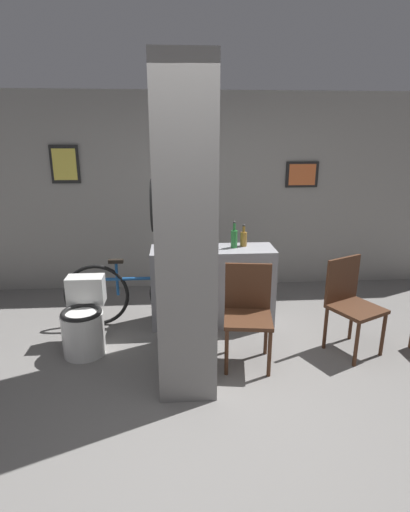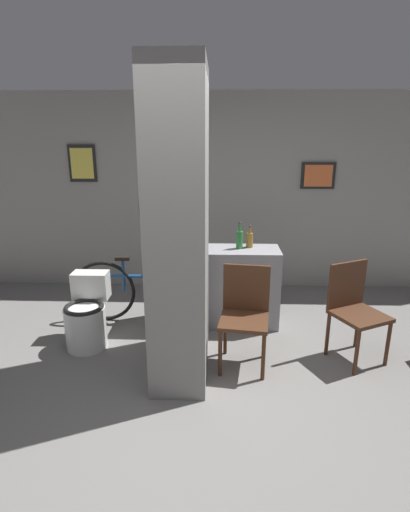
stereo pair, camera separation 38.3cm
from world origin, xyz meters
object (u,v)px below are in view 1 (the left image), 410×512
Objects in this scene: chair_near_pillar at (248,310)px; bicycle at (140,293)px; bottle_tall at (234,238)px; chair_by_doorway at (351,301)px; toilet at (84,323)px.

chair_near_pillar is 0.56× the size of bicycle.
bottle_tall reaches higher than chair_near_pillar.
bottle_tall is (1.05, 0.01, 0.61)m from bicycle.
bottle_tall reaches higher than bicycle.
chair_by_doorway is at bearing 15.18° from chair_near_pillar.
chair_by_doorway is at bearing -18.39° from bicycle.
chair_by_doorway is 0.56× the size of bicycle.
toilet is 1.61m from chair_near_pillar.
toilet is at bearing 177.82° from chair_near_pillar.
chair_by_doorway is at bearing -33.94° from bottle_tall.
toilet is 0.43× the size of bicycle.
toilet is 2.39× the size of bottle_tall.
bicycle is at bearing 150.01° from chair_near_pillar.
chair_near_pillar is (1.57, -0.28, 0.22)m from toilet.
bicycle is at bearing 47.98° from toilet.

